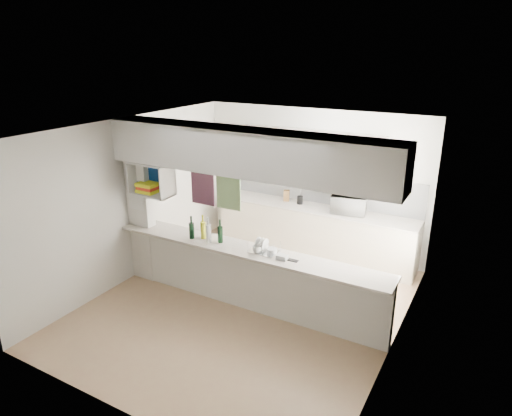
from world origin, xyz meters
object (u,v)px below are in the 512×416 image
Objects in this scene: microwave at (349,204)px; dish_rack at (264,246)px; wine_bottles at (206,232)px; bowl at (348,193)px.

microwave reaches higher than dish_rack.
dish_rack is at bearing 66.01° from microwave.
wine_bottles reaches higher than dish_rack.
bowl is at bearing 77.90° from dish_rack.
bowl is 0.67× the size of dish_rack.
bowl is at bearing 56.48° from wine_bottles.
microwave is at bearing 56.18° from wine_bottles.
wine_bottles is at bearing -174.73° from dish_rack.
wine_bottles reaches higher than bowl.
microwave is at bearing 20.99° from bowl.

